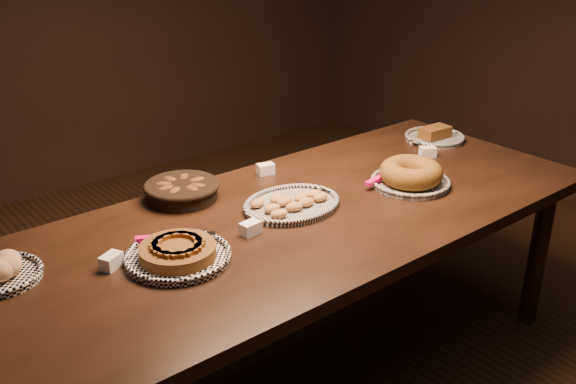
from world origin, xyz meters
TOP-DOWN VIEW (x-y plane):
  - ground at (0.00, 0.00)m, footprint 5.00×5.00m
  - buffet_table at (0.00, 0.00)m, footprint 2.40×1.00m
  - apple_tart_plate at (-0.54, -0.02)m, footprint 0.34×0.34m
  - madeleine_platter at (-0.01, 0.05)m, footprint 0.38×0.31m
  - bundt_cake_plate at (0.50, -0.09)m, footprint 0.35×0.33m
  - croissant_basket at (-0.29, 0.38)m, footprint 0.36×0.36m
  - loaf_plate at (1.02, 0.21)m, footprint 0.29×0.29m
  - tent_cards at (0.09, 0.09)m, footprint 1.62×0.51m

SIDE VIEW (x-z plane):
  - ground at x=0.00m, z-range 0.00..0.00m
  - buffet_table at x=0.00m, z-range 0.30..1.05m
  - madeleine_platter at x=-0.01m, z-range 0.74..0.79m
  - loaf_plate at x=1.02m, z-range 0.74..0.80m
  - tent_cards at x=0.09m, z-range 0.75..0.79m
  - apple_tart_plate at x=-0.54m, z-range 0.74..0.81m
  - croissant_basket at x=-0.29m, z-range 0.76..0.83m
  - bundt_cake_plate at x=0.50m, z-range 0.74..0.84m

